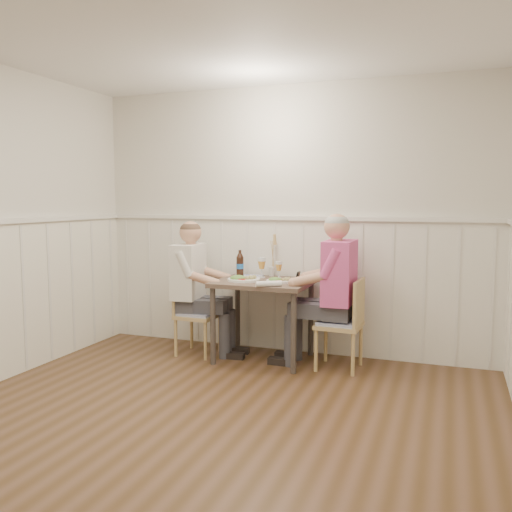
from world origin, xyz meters
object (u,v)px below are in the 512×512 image
at_px(beer_bottle, 240,265).
at_px(dining_table, 263,292).
at_px(chair_right, 345,321).
at_px(chair_left, 193,311).
at_px(man_in_pink, 334,303).
at_px(grass_vase, 272,256).
at_px(diner_cream, 192,297).

bearing_deg(beer_bottle, dining_table, -32.70).
bearing_deg(chair_right, chair_left, -179.45).
relative_size(chair_right, man_in_pink, 0.58).
relative_size(dining_table, grass_vase, 1.97).
height_order(beer_bottle, grass_vase, grass_vase).
height_order(chair_right, man_in_pink, man_in_pink).
bearing_deg(diner_cream, man_in_pink, 1.08).
relative_size(chair_right, beer_bottle, 3.13).
height_order(dining_table, chair_left, chair_left).
bearing_deg(chair_right, diner_cream, 179.98).
distance_m(chair_right, chair_left, 1.47).
distance_m(chair_right, diner_cream, 1.50).
bearing_deg(grass_vase, man_in_pink, -24.14).
height_order(dining_table, diner_cream, diner_cream).
height_order(chair_right, diner_cream, diner_cream).
xyz_separation_m(chair_left, beer_bottle, (0.39, 0.24, 0.44)).
height_order(diner_cream, grass_vase, diner_cream).
distance_m(dining_table, chair_right, 0.80).
height_order(man_in_pink, grass_vase, man_in_pink).
distance_m(chair_left, beer_bottle, 0.64).
bearing_deg(chair_left, man_in_pink, 1.71).
relative_size(dining_table, diner_cream, 0.65).
bearing_deg(grass_vase, chair_right, -23.00).
xyz_separation_m(man_in_pink, grass_vase, (-0.69, 0.31, 0.36)).
distance_m(chair_right, grass_vase, 1.00).
xyz_separation_m(dining_table, man_in_pink, (0.67, 0.00, -0.06)).
height_order(dining_table, beer_bottle, beer_bottle).
bearing_deg(beer_bottle, chair_right, -11.87).
relative_size(beer_bottle, grass_vase, 0.59).
bearing_deg(chair_left, dining_table, 3.31).
height_order(chair_left, grass_vase, grass_vase).
height_order(dining_table, grass_vase, grass_vase).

